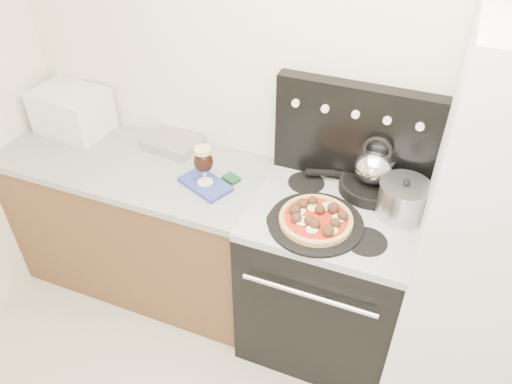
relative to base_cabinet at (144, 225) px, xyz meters
The scene contains 16 objects.
room_shell 1.59m from the base_cabinet, 41.46° to the right, with size 3.52×3.01×2.52m.
base_cabinet is the anchor object (origin of this frame).
countertop 0.45m from the base_cabinet, ahead, with size 1.48×0.63×0.04m, color #989898.
stove_body 1.11m from the base_cabinet, ahead, with size 0.76×0.65×0.88m, color black.
cooktop 1.20m from the base_cabinet, ahead, with size 0.76×0.65×0.04m, color #ADADB2.
backguard 1.35m from the base_cabinet, 12.75° to the left, with size 0.76×0.08×0.50m, color black.
fridge 1.88m from the base_cabinet, ahead, with size 0.64×0.68×1.90m, color silver.
toaster_oven 0.77m from the base_cabinet, 162.52° to the left, with size 0.39×0.29×0.24m, color silver.
foil_sheet 0.55m from the base_cabinet, 52.08° to the left, with size 0.29×0.21×0.06m, color silver.
oven_mitt 0.67m from the base_cabinet, ahead, with size 0.26×0.15×0.02m, color #2B3C94.
beer_glass 0.76m from the base_cabinet, ahead, with size 0.10×0.10×0.21m, color black, non-canonical shape.
pizza_pan 1.17m from the base_cabinet, ahead, with size 0.43×0.43×0.01m, color black.
pizza 1.19m from the base_cabinet, ahead, with size 0.33×0.33×0.05m, color #E7C765, non-canonical shape.
skillet 1.34m from the base_cabinet, ahead, with size 0.30×0.30×0.05m, color #252525.
tea_kettle 1.40m from the base_cabinet, ahead, with size 0.19×0.19×0.21m, color silver, non-canonical shape.
stock_pot 1.50m from the base_cabinet, ahead, with size 0.22×0.22×0.16m, color #B2B2B7.
Camera 1 is at (0.39, -0.57, 2.41)m, focal length 35.00 mm.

